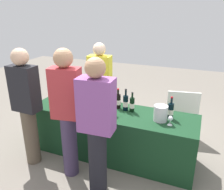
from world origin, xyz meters
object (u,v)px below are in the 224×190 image
(wine_bottle_5, at_px, (132,105))
(wine_bottle_6, at_px, (171,111))
(wine_bottle_4, at_px, (126,103))
(wine_glass_1, at_px, (71,104))
(wine_glass_0, at_px, (62,102))
(wine_glass_4, at_px, (114,109))
(ice_bucket, at_px, (161,113))
(wine_bottle_0, at_px, (71,95))
(server_pouring, at_px, (100,85))
(wine_glass_5, at_px, (170,119))
(wine_bottle_1, at_px, (96,97))
(menu_board, at_px, (182,115))
(guest_0, at_px, (27,104))
(wine_bottle_2, at_px, (106,98))
(guest_1, at_px, (67,110))
(wine_bottle_3, at_px, (118,101))
(wine_glass_3, at_px, (108,109))
(guest_2, at_px, (97,124))
(wine_glass_2, at_px, (91,106))

(wine_bottle_5, bearing_deg, wine_bottle_6, -1.73)
(wine_bottle_4, relative_size, wine_glass_1, 2.62)
(wine_glass_0, xyz_separation_m, wine_glass_4, (0.81, 0.05, 0.01))
(wine_glass_0, height_order, ice_bucket, ice_bucket)
(wine_bottle_0, height_order, wine_glass_4, wine_bottle_0)
(wine_glass_0, height_order, server_pouring, server_pouring)
(wine_glass_1, distance_m, wine_glass_5, 1.42)
(wine_bottle_1, xyz_separation_m, wine_glass_0, (-0.40, -0.31, -0.03))
(wine_glass_1, relative_size, menu_board, 0.15)
(wine_bottle_1, height_order, wine_glass_4, wine_bottle_1)
(ice_bucket, bearing_deg, wine_bottle_1, 170.82)
(wine_bottle_4, distance_m, guest_0, 1.37)
(wine_glass_0, bearing_deg, wine_bottle_1, 37.77)
(wine_bottle_2, xyz_separation_m, ice_bucket, (0.87, -0.18, -0.01))
(guest_1, bearing_deg, wine_bottle_2, 65.65)
(wine_bottle_1, relative_size, wine_bottle_2, 1.06)
(wine_bottle_1, height_order, wine_bottle_6, wine_bottle_1)
(wine_bottle_3, height_order, ice_bucket, wine_bottle_3)
(wine_bottle_5, bearing_deg, wine_glass_1, -162.18)
(wine_bottle_3, height_order, wine_glass_0, wine_bottle_3)
(wine_glass_1, bearing_deg, wine_bottle_5, 17.82)
(wine_bottle_4, xyz_separation_m, wine_glass_4, (-0.08, -0.23, -0.02))
(guest_0, bearing_deg, wine_bottle_1, 49.09)
(wine_bottle_2, relative_size, ice_bucket, 1.51)
(wine_bottle_2, xyz_separation_m, wine_glass_0, (-0.57, -0.32, -0.03))
(wine_glass_4, bearing_deg, wine_glass_1, -176.00)
(wine_bottle_4, height_order, wine_bottle_5, wine_bottle_4)
(wine_bottle_6, height_order, wine_glass_4, wine_bottle_6)
(wine_glass_3, height_order, server_pouring, server_pouring)
(wine_bottle_2, height_order, wine_bottle_3, wine_bottle_2)
(wine_bottle_0, height_order, wine_glass_3, wine_bottle_0)
(wine_bottle_2, distance_m, guest_0, 1.13)
(wine_glass_3, distance_m, server_pouring, 0.92)
(wine_bottle_5, relative_size, guest_1, 0.17)
(wine_bottle_0, distance_m, wine_bottle_1, 0.42)
(wine_bottle_6, xyz_separation_m, guest_2, (-0.70, -0.82, 0.06))
(wine_glass_0, distance_m, guest_0, 0.52)
(wine_bottle_4, xyz_separation_m, guest_2, (-0.05, -0.85, 0.06))
(wine_bottle_4, bearing_deg, guest_2, -93.62)
(wine_bottle_2, relative_size, guest_1, 0.19)
(wine_bottle_4, xyz_separation_m, wine_glass_5, (0.68, -0.22, -0.03))
(wine_bottle_0, distance_m, wine_bottle_3, 0.78)
(wine_glass_2, bearing_deg, wine_glass_4, 2.47)
(wine_bottle_0, height_order, guest_0, guest_0)
(wine_bottle_3, bearing_deg, menu_board, 43.01)
(wine_glass_1, xyz_separation_m, guest_0, (-0.43, -0.43, 0.10))
(wine_bottle_0, bearing_deg, wine_bottle_6, 0.32)
(server_pouring, bearing_deg, guest_0, 61.59)
(wine_bottle_2, bearing_deg, wine_bottle_1, -175.55)
(wine_bottle_0, relative_size, wine_glass_4, 2.15)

